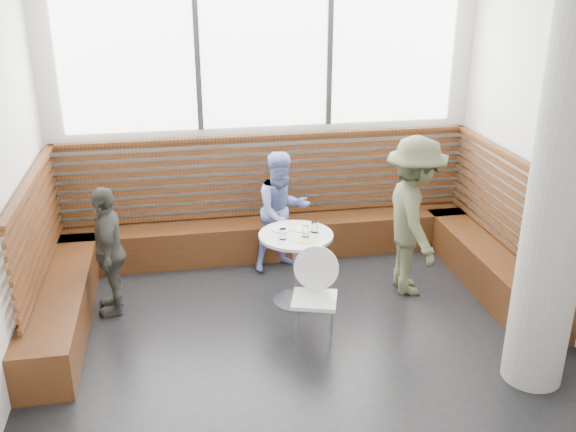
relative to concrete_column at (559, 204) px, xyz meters
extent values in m
cube|color=silver|center=(-1.85, 0.60, 0.00)|extent=(5.00, 5.00, 3.20)
cube|color=black|center=(-1.85, 0.60, -1.60)|extent=(5.00, 5.00, 0.01)
cube|color=white|center=(-1.85, 3.08, 0.77)|extent=(4.50, 0.02, 1.65)
cube|color=#3F3F42|center=(-2.60, 3.06, 0.77)|extent=(0.06, 0.04, 1.65)
cube|color=#3F3F42|center=(-1.10, 3.06, 0.77)|extent=(0.06, 0.04, 1.65)
cube|color=#462511|center=(-1.85, 2.85, -1.38)|extent=(5.00, 0.50, 0.45)
cube|color=#462511|center=(-4.10, 1.85, -1.38)|extent=(0.50, 2.50, 0.45)
cube|color=#462511|center=(0.40, 1.85, -1.38)|extent=(0.50, 2.50, 0.45)
cube|color=#4B2812|center=(-1.85, 3.02, -0.65)|extent=(4.88, 0.08, 0.98)
cube|color=#4B2812|center=(-4.27, 1.85, -0.65)|extent=(0.08, 2.38, 0.98)
cube|color=#4B2812|center=(0.57, 1.85, -0.65)|extent=(0.08, 2.38, 0.98)
cylinder|color=gray|center=(0.00, 0.00, 0.00)|extent=(0.50, 0.50, 3.20)
cylinder|color=silver|center=(-1.76, 1.64, -1.59)|extent=(0.48, 0.48, 0.03)
cylinder|color=silver|center=(-1.76, 1.64, -1.21)|extent=(0.07, 0.07, 0.75)
cylinder|color=#B7B7BA|center=(-1.76, 1.64, -0.84)|extent=(0.76, 0.76, 0.03)
cube|color=white|center=(-1.73, 0.89, -1.17)|extent=(0.41, 0.39, 0.04)
cylinder|color=white|center=(-1.73, 1.07, -0.92)|extent=(0.43, 0.10, 0.42)
cylinder|color=silver|center=(-1.89, 0.75, -1.39)|extent=(0.02, 0.02, 0.42)
cylinder|color=silver|center=(-1.57, 0.75, -1.39)|extent=(0.02, 0.02, 0.42)
cylinder|color=silver|center=(-1.89, 1.04, -1.39)|extent=(0.02, 0.02, 0.42)
cylinder|color=silver|center=(-1.57, 1.04, -1.39)|extent=(0.02, 0.02, 0.42)
imported|color=#515539|center=(-0.50, 1.69, -0.74)|extent=(0.73, 1.16, 1.72)
imported|color=#7B89D5|center=(-1.76, 2.48, -0.90)|extent=(0.81, 0.71, 1.40)
imported|color=#43423D|center=(-3.62, 1.82, -0.93)|extent=(0.35, 0.79, 1.34)
cylinder|color=white|center=(-1.89, 1.78, -0.81)|extent=(0.20, 0.20, 0.01)
cylinder|color=white|center=(-1.67, 1.75, -0.81)|extent=(0.21, 0.21, 0.01)
cylinder|color=white|center=(-1.91, 1.54, -0.76)|extent=(0.07, 0.07, 0.11)
cylinder|color=white|center=(-1.68, 1.56, -0.76)|extent=(0.07, 0.07, 0.12)
cylinder|color=white|center=(-1.56, 1.66, -0.76)|extent=(0.07, 0.07, 0.11)
cube|color=#A5C64C|center=(-1.69, 1.46, -0.82)|extent=(0.21, 0.16, 0.00)
camera|label=1|loc=(-2.90, -4.20, 1.77)|focal=40.00mm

